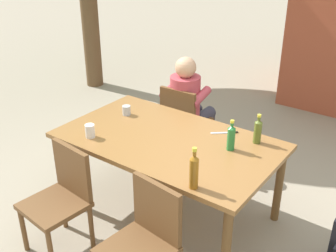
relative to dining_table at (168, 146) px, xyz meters
The scene contains 12 objects.
ground_plane 0.68m from the dining_table, ahead, with size 24.00×24.00×0.00m, color gray.
dining_table is the anchor object (origin of this frame).
chair_far_left 0.96m from the dining_table, 116.09° to the left, with size 0.46×0.46×0.87m.
chair_near_right 0.97m from the dining_table, 63.24° to the right, with size 0.49×0.49×0.87m.
chair_near_left 0.96m from the dining_table, 115.83° to the right, with size 0.48×0.48×0.87m.
person_in_white_shirt 1.04m from the dining_table, 113.62° to the left, with size 0.47×0.61×1.18m.
bottle_olive 0.77m from the dining_table, 30.96° to the left, with size 0.06×0.06×0.26m.
bottle_amber 0.77m from the dining_table, 40.02° to the right, with size 0.06×0.06×0.31m.
bottle_green 0.57m from the dining_table, 16.01° to the left, with size 0.06×0.06×0.26m.
cup_white 0.68m from the dining_table, 146.35° to the right, with size 0.08×0.08×0.12m, color white.
cup_steel 0.64m from the dining_table, 165.21° to the left, with size 0.08×0.08×0.09m, color #B2B7BC.
table_knife 0.53m from the dining_table, 47.75° to the left, with size 0.20×0.17×0.01m.
Camera 1 is at (1.83, -2.50, 2.40)m, focal length 44.14 mm.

